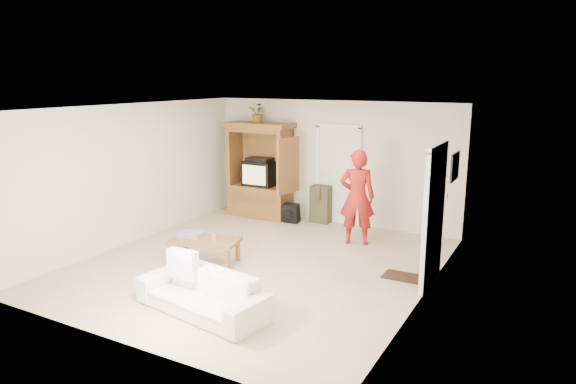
{
  "coord_description": "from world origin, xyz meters",
  "views": [
    {
      "loc": [
        4.35,
        -6.89,
        3.06
      ],
      "look_at": [
        0.24,
        0.6,
        1.15
      ],
      "focal_mm": 32.0,
      "sensor_mm": 36.0,
      "label": 1
    }
  ],
  "objects_px": {
    "sofa": "(202,293)",
    "coffee_table": "(205,242)",
    "armoire": "(261,176)",
    "man": "(357,197)"
  },
  "relations": [
    {
      "from": "man",
      "to": "coffee_table",
      "type": "xyz_separation_m",
      "value": [
        -1.84,
        -2.19,
        -0.53
      ]
    },
    {
      "from": "armoire",
      "to": "man",
      "type": "xyz_separation_m",
      "value": [
        2.61,
        -0.83,
        -0.01
      ]
    },
    {
      "from": "armoire",
      "to": "coffee_table",
      "type": "xyz_separation_m",
      "value": [
        0.76,
        -3.02,
        -0.55
      ]
    },
    {
      "from": "armoire",
      "to": "sofa",
      "type": "bearing_deg",
      "value": -67.46
    },
    {
      "from": "armoire",
      "to": "man",
      "type": "distance_m",
      "value": 2.74
    },
    {
      "from": "man",
      "to": "coffee_table",
      "type": "height_order",
      "value": "man"
    },
    {
      "from": "armoire",
      "to": "sofa",
      "type": "height_order",
      "value": "armoire"
    },
    {
      "from": "man",
      "to": "armoire",
      "type": "bearing_deg",
      "value": -36.66
    },
    {
      "from": "armoire",
      "to": "coffee_table",
      "type": "relative_size",
      "value": 1.7
    },
    {
      "from": "sofa",
      "to": "coffee_table",
      "type": "distance_m",
      "value": 1.89
    }
  ]
}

